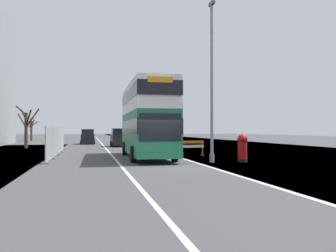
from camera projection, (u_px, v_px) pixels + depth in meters
ground at (172, 168)px, 18.15m from camera, size 140.00×280.00×0.10m
double_decker_bus at (146, 119)px, 23.93m from camera, size 2.98×10.73×5.05m
lamppost_foreground at (212, 86)px, 20.53m from camera, size 0.29×0.70×9.63m
red_pillar_postbox at (242, 147)px, 20.75m from camera, size 0.62×0.62×1.69m
roadworks_barrier at (192, 146)px, 25.23m from camera, size 1.93×0.62×1.15m
construction_site_fence at (57, 142)px, 25.97m from camera, size 0.44×13.80×2.18m
car_oncoming_near at (119, 138)px, 40.08m from camera, size 1.96×4.30×2.10m
car_receding_mid at (88, 137)px, 47.15m from camera, size 1.95×4.45×2.04m
bare_tree_far_verge_near at (26, 126)px, 36.32m from camera, size 2.57×3.17×4.55m
bare_tree_far_verge_mid at (31, 129)px, 60.41m from camera, size 2.57×2.05×3.90m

